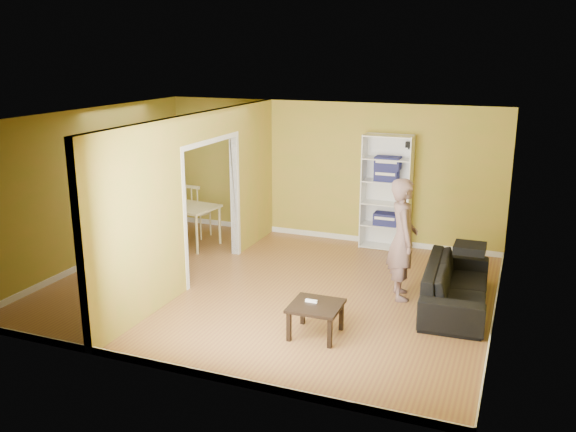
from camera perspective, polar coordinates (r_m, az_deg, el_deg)
The scene contains 15 objects.
room_shell at distance 8.98m, azimuth -1.66°, elevation 1.04°, with size 6.50×6.50×6.50m.
partition at distance 9.50m, azimuth -8.33°, elevation 1.68°, with size 0.22×5.50×2.60m, color #B8953A, non-canonical shape.
wall_speaker at distance 10.98m, azimuth 11.22°, elevation 6.57°, with size 0.10×0.10×0.10m, color black.
sofa at distance 8.91m, azimuth 15.51°, elevation -5.64°, with size 0.92×2.16×0.82m, color black.
person at distance 8.85m, azimuth 10.73°, elevation -1.18°, with size 0.59×0.76×2.08m, color slate.
bookshelf at distance 11.12m, azimuth 9.25°, elevation 2.25°, with size 0.87×0.38×2.07m.
paper_box_navy_a at distance 11.19m, azimuth 9.16°, elevation -0.27°, with size 0.43×0.28×0.22m, color navy.
paper_box_navy_b at distance 11.01m, azimuth 9.21°, elevation 3.81°, with size 0.41×0.27×0.21m, color navy.
paper_box_navy_c at distance 10.96m, azimuth 9.33°, elevation 5.00°, with size 0.44×0.29×0.23m, color #1B1C4D.
coffee_table at distance 7.76m, azimuth 2.62°, elevation -8.70°, with size 0.63×0.63×0.42m.
game_controller at distance 7.79m, azimuth 2.20°, elevation -7.95°, with size 0.16×0.04×0.03m, color white.
dining_table at distance 11.37m, azimuth -9.72°, elevation 0.60°, with size 1.20×0.80×0.75m.
chair_left at distance 11.75m, azimuth -12.97°, elevation -0.04°, with size 0.44×0.44×0.96m, color tan, non-canonical shape.
chair_near at distance 10.98m, azimuth -11.01°, elevation -1.27°, with size 0.40×0.40×0.87m, color tan, non-canonical shape.
chair_far at distance 11.86m, azimuth -8.42°, elevation 0.55°, with size 0.48×0.48×1.05m, color tan, non-canonical shape.
Camera 1 is at (3.43, -8.00, 3.51)m, focal length 38.00 mm.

